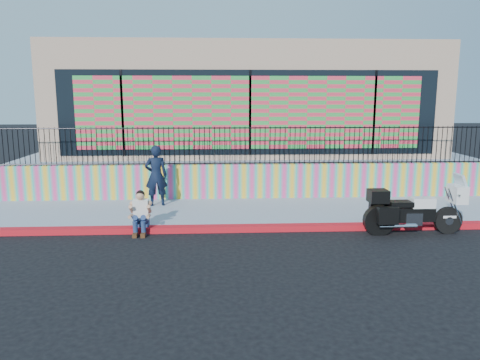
{
  "coord_description": "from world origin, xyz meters",
  "views": [
    {
      "loc": [
        -1.12,
        -11.53,
        3.45
      ],
      "look_at": [
        -0.48,
        1.2,
        1.11
      ],
      "focal_mm": 35.0,
      "sensor_mm": 36.0,
      "label": 1
    }
  ],
  "objects": [
    {
      "name": "red_curb",
      "position": [
        0.0,
        0.0,
        0.07
      ],
      "size": [
        16.0,
        0.3,
        0.15
      ],
      "primitive_type": "cube",
      "color": "#B80D2A",
      "rests_on": "ground"
    },
    {
      "name": "elevated_platform",
      "position": [
        0.0,
        8.35,
        0.62
      ],
      "size": [
        16.0,
        10.0,
        1.25
      ],
      "primitive_type": "cube",
      "color": "gray",
      "rests_on": "ground"
    },
    {
      "name": "police_motorcycle",
      "position": [
        3.73,
        -0.47,
        0.64
      ],
      "size": [
        2.45,
        0.81,
        1.53
      ],
      "color": "black",
      "rests_on": "ground"
    },
    {
      "name": "ground",
      "position": [
        0.0,
        0.0,
        0.0
      ],
      "size": [
        90.0,
        90.0,
        0.0
      ],
      "primitive_type": "plane",
      "color": "black",
      "rests_on": "ground"
    },
    {
      "name": "police_officer",
      "position": [
        -2.94,
        2.35,
        1.06
      ],
      "size": [
        0.74,
        0.56,
        1.82
      ],
      "primitive_type": "imported",
      "rotation": [
        0.0,
        0.0,
        3.34
      ],
      "color": "black",
      "rests_on": "sidewalk"
    },
    {
      "name": "mural_wall",
      "position": [
        0.0,
        3.25,
        0.7
      ],
      "size": [
        16.0,
        0.2,
        1.1
      ],
      "primitive_type": "cube",
      "color": "#E73D86",
      "rests_on": "sidewalk"
    },
    {
      "name": "storefront_building",
      "position": [
        0.0,
        8.13,
        3.25
      ],
      "size": [
        14.0,
        8.06,
        4.0
      ],
      "color": "tan",
      "rests_on": "elevated_platform"
    },
    {
      "name": "seated_man",
      "position": [
        -3.04,
        -0.1,
        0.45
      ],
      "size": [
        0.54,
        0.71,
        1.06
      ],
      "color": "navy",
      "rests_on": "ground"
    },
    {
      "name": "sidewalk",
      "position": [
        0.0,
        1.65,
        0.07
      ],
      "size": [
        16.0,
        3.0,
        0.15
      ],
      "primitive_type": "cube",
      "color": "gray",
      "rests_on": "ground"
    },
    {
      "name": "metal_fence",
      "position": [
        0.0,
        3.25,
        1.85
      ],
      "size": [
        15.8,
        0.04,
        1.2
      ],
      "primitive_type": null,
      "color": "black",
      "rests_on": "mural_wall"
    }
  ]
}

